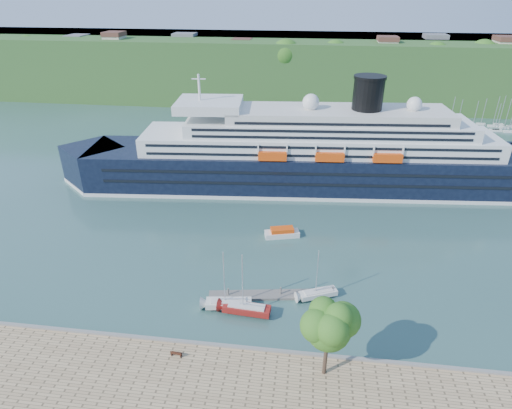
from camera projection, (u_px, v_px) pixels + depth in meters
name	position (u px, v px, depth m)	size (l,w,h in m)	color
ground	(232.00, 352.00, 56.90)	(400.00, 400.00, 0.00)	#2B4C46
far_hillside	(293.00, 67.00, 178.87)	(400.00, 50.00, 24.00)	#2C5622
quay_coping	(232.00, 346.00, 56.19)	(220.00, 0.50, 0.30)	slate
cruise_ship	(309.00, 134.00, 97.20)	(116.62, 16.98, 26.19)	black
park_bench	(176.00, 353.00, 54.76)	(1.49, 0.61, 0.96)	#4A2215
promenade_tree	(328.00, 337.00, 49.88)	(7.12, 7.12, 11.79)	#29631A
floating_pontoon	(268.00, 295.00, 66.88)	(18.36, 2.24, 0.41)	slate
sailboat_white_near	(228.00, 283.00, 62.17)	(7.53, 2.09, 9.72)	silver
sailboat_red	(246.00, 287.00, 60.99)	(7.76, 2.16, 10.03)	maroon
sailboat_white_far	(320.00, 276.00, 64.68)	(6.52, 1.81, 8.42)	silver
tender_launch	(282.00, 232.00, 82.31)	(6.65, 2.27, 1.84)	#E3460D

